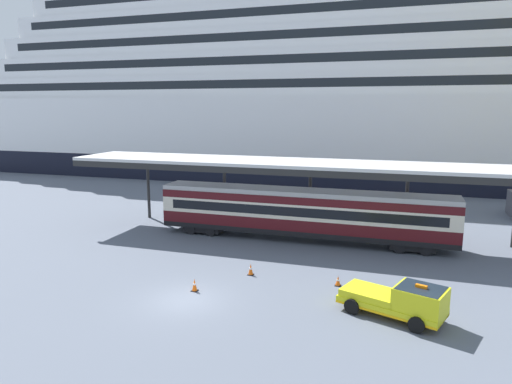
{
  "coord_description": "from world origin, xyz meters",
  "views": [
    {
      "loc": [
        10.94,
        -21.4,
        10.49
      ],
      "look_at": [
        1.11,
        9.32,
        4.5
      ],
      "focal_mm": 32.0,
      "sensor_mm": 36.0,
      "label": 1
    }
  ],
  "objects_px": {
    "service_truck": "(401,300)",
    "cruise_ship": "(409,85)",
    "traffic_cone_mid": "(251,269)",
    "traffic_cone_far": "(338,281)",
    "train_carriage": "(302,212)",
    "traffic_cone_near": "(195,285)"
  },
  "relations": [
    {
      "from": "cruise_ship",
      "to": "traffic_cone_mid",
      "type": "xyz_separation_m",
      "value": [
        -9.24,
        -44.5,
        -13.3
      ]
    },
    {
      "from": "traffic_cone_near",
      "to": "traffic_cone_mid",
      "type": "xyz_separation_m",
      "value": [
        2.29,
        3.45,
        0.0
      ]
    },
    {
      "from": "service_truck",
      "to": "traffic_cone_mid",
      "type": "xyz_separation_m",
      "value": [
        -9.13,
        3.49,
        -0.62
      ]
    },
    {
      "from": "cruise_ship",
      "to": "traffic_cone_far",
      "type": "height_order",
      "value": "cruise_ship"
    },
    {
      "from": "traffic_cone_near",
      "to": "traffic_cone_mid",
      "type": "relative_size",
      "value": 1.0
    },
    {
      "from": "train_carriage",
      "to": "traffic_cone_far",
      "type": "bearing_deg",
      "value": -64.97
    },
    {
      "from": "traffic_cone_far",
      "to": "traffic_cone_mid",
      "type": "bearing_deg",
      "value": 178.88
    },
    {
      "from": "train_carriage",
      "to": "traffic_cone_near",
      "type": "height_order",
      "value": "train_carriage"
    },
    {
      "from": "service_truck",
      "to": "traffic_cone_mid",
      "type": "relative_size",
      "value": 7.47
    },
    {
      "from": "traffic_cone_mid",
      "to": "traffic_cone_far",
      "type": "distance_m",
      "value": 5.54
    },
    {
      "from": "service_truck",
      "to": "traffic_cone_near",
      "type": "bearing_deg",
      "value": 179.8
    },
    {
      "from": "cruise_ship",
      "to": "service_truck",
      "type": "relative_size",
      "value": 26.31
    },
    {
      "from": "service_truck",
      "to": "cruise_ship",
      "type": "bearing_deg",
      "value": 89.86
    },
    {
      "from": "train_carriage",
      "to": "service_truck",
      "type": "bearing_deg",
      "value": -57.62
    },
    {
      "from": "cruise_ship",
      "to": "train_carriage",
      "type": "bearing_deg",
      "value": -102.18
    },
    {
      "from": "traffic_cone_near",
      "to": "train_carriage",
      "type": "bearing_deg",
      "value": 72.55
    },
    {
      "from": "train_carriage",
      "to": "traffic_cone_far",
      "type": "distance_m",
      "value": 9.77
    },
    {
      "from": "train_carriage",
      "to": "traffic_cone_far",
      "type": "height_order",
      "value": "train_carriage"
    },
    {
      "from": "cruise_ship",
      "to": "traffic_cone_far",
      "type": "xyz_separation_m",
      "value": [
        -3.71,
        -44.61,
        -13.37
      ]
    },
    {
      "from": "cruise_ship",
      "to": "traffic_cone_far",
      "type": "bearing_deg",
      "value": -94.75
    },
    {
      "from": "cruise_ship",
      "to": "traffic_cone_mid",
      "type": "height_order",
      "value": "cruise_ship"
    },
    {
      "from": "traffic_cone_near",
      "to": "traffic_cone_far",
      "type": "relative_size",
      "value": 1.22
    }
  ]
}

